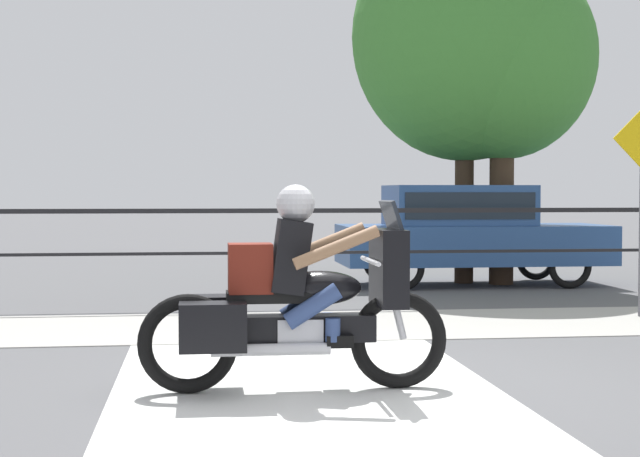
{
  "coord_description": "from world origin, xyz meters",
  "views": [
    {
      "loc": [
        -1.23,
        -7.39,
        1.5
      ],
      "look_at": [
        -0.09,
        1.65,
        1.15
      ],
      "focal_mm": 55.0,
      "sensor_mm": 36.0,
      "label": 1
    }
  ],
  "objects_px": {
    "motorcycle": "(294,299)",
    "tree_behind_sign": "(503,59)",
    "parked_car": "(467,228)",
    "tree_behind_car": "(465,37)"
  },
  "relations": [
    {
      "from": "parked_car",
      "to": "tree_behind_sign",
      "type": "bearing_deg",
      "value": 6.69
    },
    {
      "from": "tree_behind_car",
      "to": "tree_behind_sign",
      "type": "bearing_deg",
      "value": -28.89
    },
    {
      "from": "motorcycle",
      "to": "tree_behind_sign",
      "type": "distance_m",
      "value": 9.5
    },
    {
      "from": "motorcycle",
      "to": "tree_behind_sign",
      "type": "bearing_deg",
      "value": 64.12
    },
    {
      "from": "tree_behind_sign",
      "to": "tree_behind_car",
      "type": "height_order",
      "value": "tree_behind_car"
    },
    {
      "from": "motorcycle",
      "to": "tree_behind_sign",
      "type": "xyz_separation_m",
      "value": [
        4.15,
        8.02,
        2.94
      ]
    },
    {
      "from": "parked_car",
      "to": "tree_behind_car",
      "type": "height_order",
      "value": "tree_behind_car"
    },
    {
      "from": "parked_car",
      "to": "tree_behind_sign",
      "type": "distance_m",
      "value": 2.79
    },
    {
      "from": "tree_behind_sign",
      "to": "motorcycle",
      "type": "bearing_deg",
      "value": -117.37
    },
    {
      "from": "motorcycle",
      "to": "tree_behind_sign",
      "type": "relative_size",
      "value": 0.44
    }
  ]
}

